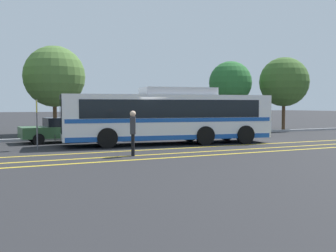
% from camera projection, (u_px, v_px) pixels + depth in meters
% --- Properties ---
extents(ground_plane, '(220.00, 220.00, 0.00)m').
position_uv_depth(ground_plane, '(155.00, 144.00, 21.03)').
color(ground_plane, '#262628').
extents(lane_strip_0, '(31.16, 0.20, 0.01)m').
position_uv_depth(lane_strip_0, '(187.00, 148.00, 19.27)').
color(lane_strip_0, gold).
rests_on(lane_strip_0, ground_plane).
extents(lane_strip_1, '(31.16, 0.20, 0.01)m').
position_uv_depth(lane_strip_1, '(205.00, 152.00, 17.72)').
color(lane_strip_1, gold).
rests_on(lane_strip_1, ground_plane).
extents(lane_strip_2, '(31.16, 0.20, 0.01)m').
position_uv_depth(lane_strip_2, '(219.00, 155.00, 16.64)').
color(lane_strip_2, gold).
rests_on(lane_strip_2, ground_plane).
extents(curb_strip, '(39.16, 0.36, 0.15)m').
position_uv_depth(curb_strip, '(135.00, 136.00, 25.86)').
color(curb_strip, '#99999E').
rests_on(curb_strip, ground_plane).
extents(transit_bus, '(11.67, 4.00, 3.04)m').
position_uv_depth(transit_bus, '(168.00, 116.00, 21.19)').
color(transit_bus, silver).
rests_on(transit_bus, ground_plane).
extents(parked_car_1, '(4.37, 2.20, 1.39)m').
position_uv_depth(parked_car_1, '(60.00, 130.00, 22.18)').
color(parked_car_1, '#335B33').
rests_on(parked_car_1, ground_plane).
extents(parked_car_2, '(4.96, 2.13, 1.40)m').
position_uv_depth(parked_car_2, '(163.00, 127.00, 24.72)').
color(parked_car_2, maroon).
rests_on(parked_car_2, ground_plane).
extents(parked_car_3, '(4.43, 2.31, 1.39)m').
position_uv_depth(parked_car_3, '(239.00, 125.00, 27.38)').
color(parked_car_3, silver).
rests_on(parked_car_3, ground_plane).
extents(pedestrian_0, '(0.36, 0.47, 1.87)m').
position_uv_depth(pedestrian_0, '(133.00, 130.00, 16.23)').
color(pedestrian_0, black).
rests_on(pedestrian_0, ground_plane).
extents(bus_stop_sign, '(0.08, 0.40, 2.36)m').
position_uv_depth(bus_stop_sign, '(37.00, 118.00, 18.54)').
color(bus_stop_sign, '#59595E').
rests_on(bus_stop_sign, ground_plane).
extents(tree_1, '(3.56, 3.56, 5.75)m').
position_uv_depth(tree_1, '(230.00, 83.00, 32.65)').
color(tree_1, '#513823').
rests_on(tree_1, ground_plane).
extents(tree_2, '(4.15, 4.15, 6.15)m').
position_uv_depth(tree_2, '(284.00, 82.00, 33.23)').
color(tree_2, '#513823').
rests_on(tree_2, ground_plane).
extents(tree_3, '(4.39, 4.39, 6.36)m').
position_uv_depth(tree_3, '(54.00, 77.00, 28.25)').
color(tree_3, '#513823').
rests_on(tree_3, ground_plane).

